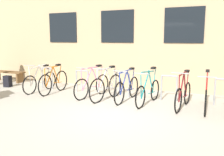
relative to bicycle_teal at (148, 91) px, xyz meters
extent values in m
plane|color=#B2ADA0|center=(-0.53, -1.30, -0.37)|extent=(42.00, 42.00, 0.00)
cube|color=tan|center=(-0.53, 5.56, 2.29)|extent=(28.00, 7.33, 5.32)
cube|color=black|center=(-4.13, 1.88, 1.93)|extent=(1.30, 0.04, 1.18)
cube|color=black|center=(-1.73, 1.88, 1.93)|extent=(1.30, 0.04, 1.18)
cube|color=black|center=(0.67, 1.88, 1.93)|extent=(1.30, 0.04, 1.18)
cylinder|color=gray|center=(-4.25, 0.60, 0.01)|extent=(0.05, 0.05, 0.76)
cylinder|color=gray|center=(-3.79, 0.60, 0.01)|extent=(0.05, 0.05, 0.76)
cylinder|color=gray|center=(-4.02, 0.60, 0.39)|extent=(0.46, 0.05, 0.05)
cylinder|color=gray|center=(-2.75, 0.60, 0.01)|extent=(0.05, 0.05, 0.76)
cylinder|color=gray|center=(-2.29, 0.60, 0.01)|extent=(0.05, 0.05, 0.76)
cylinder|color=gray|center=(-2.52, 0.60, 0.39)|extent=(0.46, 0.05, 0.05)
cylinder|color=gray|center=(-1.25, 0.60, 0.01)|extent=(0.05, 0.05, 0.76)
cylinder|color=gray|center=(-0.79, 0.60, 0.01)|extent=(0.05, 0.05, 0.76)
cylinder|color=gray|center=(-1.02, 0.60, 0.39)|extent=(0.46, 0.05, 0.05)
cylinder|color=gray|center=(0.25, 0.60, 0.01)|extent=(0.05, 0.05, 0.76)
cylinder|color=gray|center=(0.71, 0.60, 0.01)|extent=(0.05, 0.05, 0.76)
cylinder|color=gray|center=(0.48, 0.60, 0.39)|extent=(0.46, 0.05, 0.05)
cylinder|color=gray|center=(1.75, 0.60, 0.01)|extent=(0.05, 0.05, 0.76)
torus|color=black|center=(0.07, 0.53, -0.07)|extent=(0.12, 0.64, 0.64)
torus|color=black|center=(-0.07, -0.54, -0.07)|extent=(0.12, 0.64, 0.64)
cylinder|color=teal|center=(-0.03, -0.25, 0.21)|extent=(0.10, 0.52, 0.67)
cylinder|color=teal|center=(0.02, 0.17, 0.25)|extent=(0.09, 0.39, 0.73)
cylinder|color=teal|center=(-0.01, -0.07, 0.57)|extent=(0.15, 0.85, 0.10)
cylinder|color=teal|center=(0.03, 0.26, -0.09)|extent=(0.09, 0.54, 0.07)
cylinder|color=teal|center=(0.06, 0.44, 0.27)|extent=(0.05, 0.20, 0.68)
cylinder|color=teal|center=(-0.07, -0.51, 0.24)|extent=(0.04, 0.08, 0.61)
cube|color=black|center=(0.05, 0.35, 0.63)|extent=(0.13, 0.21, 0.06)
cylinder|color=gray|center=(-0.06, -0.49, 0.57)|extent=(0.44, 0.08, 0.03)
torus|color=black|center=(-3.39, 0.61, -0.02)|extent=(0.07, 0.74, 0.74)
torus|color=black|center=(-3.35, -0.37, -0.02)|extent=(0.07, 0.74, 0.74)
cylinder|color=orange|center=(-3.36, -0.10, 0.23)|extent=(0.06, 0.47, 0.63)
cylinder|color=orange|center=(-3.38, 0.28, 0.23)|extent=(0.05, 0.34, 0.63)
cylinder|color=orange|center=(-3.37, 0.06, 0.54)|extent=(0.07, 0.75, 0.04)
cylinder|color=orange|center=(-3.38, 0.37, -0.05)|extent=(0.04, 0.49, 0.08)
cylinder|color=orange|center=(-3.39, 0.52, 0.26)|extent=(0.03, 0.20, 0.57)
cylinder|color=orange|center=(-3.35, -0.34, 0.26)|extent=(0.03, 0.08, 0.56)
cube|color=black|center=(-3.39, 0.43, 0.57)|extent=(0.11, 0.20, 0.06)
cylinder|color=gray|center=(-3.35, -0.32, 0.57)|extent=(0.44, 0.04, 0.03)
torus|color=black|center=(-0.65, 0.64, -0.05)|extent=(0.09, 0.68, 0.68)
torus|color=black|center=(-0.72, -0.43, -0.05)|extent=(0.09, 0.68, 0.68)
cylinder|color=#233893|center=(-0.70, -0.14, 0.23)|extent=(0.07, 0.51, 0.67)
cylinder|color=#233893|center=(-0.67, 0.28, 0.22)|extent=(0.06, 0.39, 0.66)
cylinder|color=#233893|center=(-0.69, 0.04, 0.55)|extent=(0.10, 0.84, 0.05)
cylinder|color=#233893|center=(-0.66, 0.37, -0.07)|extent=(0.06, 0.54, 0.07)
cylinder|color=#233893|center=(-0.65, 0.55, 0.25)|extent=(0.04, 0.20, 0.60)
cylinder|color=#233893|center=(-0.72, -0.40, 0.25)|extent=(0.03, 0.08, 0.61)
cube|color=black|center=(-0.66, 0.46, 0.57)|extent=(0.11, 0.21, 0.06)
cylinder|color=gray|center=(-0.72, -0.38, 0.59)|extent=(0.44, 0.06, 0.03)
torus|color=black|center=(-1.21, 0.45, -0.01)|extent=(0.18, 0.74, 0.75)
torus|color=black|center=(-1.39, -0.49, -0.01)|extent=(0.18, 0.74, 0.75)
cylinder|color=#B7B7BC|center=(-1.34, -0.23, 0.27)|extent=(0.12, 0.46, 0.68)
cylinder|color=#B7B7BC|center=(-1.27, 0.13, 0.26)|extent=(0.10, 0.33, 0.67)
cylinder|color=#B7B7BC|center=(-1.31, -0.09, 0.59)|extent=(0.17, 0.72, 0.04)
cylinder|color=#B7B7BC|center=(-1.26, 0.21, -0.04)|extent=(0.11, 0.48, 0.08)
cylinder|color=#B7B7BC|center=(-1.23, 0.36, 0.29)|extent=(0.06, 0.20, 0.61)
cylinder|color=#B7B7BC|center=(-1.39, -0.47, 0.29)|extent=(0.04, 0.08, 0.61)
cube|color=black|center=(-1.25, 0.27, 0.62)|extent=(0.14, 0.21, 0.06)
cylinder|color=gray|center=(-1.38, -0.44, 0.63)|extent=(0.44, 0.11, 0.03)
torus|color=black|center=(1.53, 0.53, -0.06)|extent=(0.06, 0.67, 0.67)
torus|color=black|center=(1.56, -0.53, -0.06)|extent=(0.06, 0.67, 0.67)
cylinder|color=red|center=(1.55, -0.24, 0.22)|extent=(0.05, 0.51, 0.67)
cylinder|color=red|center=(1.54, 0.18, 0.25)|extent=(0.05, 0.38, 0.71)
cylinder|color=red|center=(1.55, -0.06, 0.57)|extent=(0.06, 0.83, 0.08)
cylinder|color=red|center=(1.54, 0.27, -0.08)|extent=(0.04, 0.53, 0.07)
cylinder|color=red|center=(1.54, 0.44, 0.27)|extent=(0.03, 0.20, 0.66)
cylinder|color=red|center=(1.56, -0.50, 0.25)|extent=(0.03, 0.08, 0.60)
cube|color=black|center=(1.54, 0.35, 0.63)|extent=(0.11, 0.20, 0.06)
cylinder|color=gray|center=(1.56, -0.48, 0.58)|extent=(0.44, 0.04, 0.03)
torus|color=black|center=(-3.95, 0.66, -0.06)|extent=(0.05, 0.66, 0.66)
torus|color=black|center=(-3.97, -0.39, -0.06)|extent=(0.05, 0.66, 0.66)
cylinder|color=silver|center=(-3.97, -0.11, 0.23)|extent=(0.05, 0.51, 0.69)
cylinder|color=silver|center=(-3.96, 0.30, 0.19)|extent=(0.04, 0.38, 0.61)
cylinder|color=silver|center=(-3.96, 0.07, 0.53)|extent=(0.05, 0.83, 0.11)
cylinder|color=silver|center=(-3.95, 0.39, -0.08)|extent=(0.03, 0.53, 0.07)
cylinder|color=silver|center=(-3.95, 0.57, 0.22)|extent=(0.03, 0.20, 0.56)
cylinder|color=silver|center=(-3.97, -0.37, 0.26)|extent=(0.03, 0.08, 0.63)
cube|color=black|center=(-3.95, 0.48, 0.52)|extent=(0.10, 0.20, 0.06)
cylinder|color=gray|center=(-3.97, -0.34, 0.60)|extent=(0.44, 0.03, 0.03)
torus|color=black|center=(-1.78, 0.66, -0.05)|extent=(0.17, 0.68, 0.68)
torus|color=black|center=(-1.98, -0.38, -0.05)|extent=(0.17, 0.68, 0.68)
cylinder|color=pink|center=(-1.93, -0.10, 0.24)|extent=(0.13, 0.51, 0.70)
cylinder|color=pink|center=(-1.85, 0.31, 0.24)|extent=(0.11, 0.38, 0.69)
cylinder|color=pink|center=(-1.89, 0.07, 0.58)|extent=(0.20, 0.82, 0.04)
cylinder|color=pink|center=(-1.83, 0.40, -0.07)|extent=(0.13, 0.53, 0.07)
cylinder|color=pink|center=(-1.79, 0.57, 0.27)|extent=(0.06, 0.20, 0.63)
cylinder|color=pink|center=(-1.98, -0.36, 0.27)|extent=(0.04, 0.08, 0.63)
cube|color=black|center=(-1.81, 0.48, 0.61)|extent=(0.14, 0.22, 0.06)
cylinder|color=gray|center=(-1.97, -0.33, 0.61)|extent=(0.44, 0.11, 0.03)
torus|color=black|center=(1.03, 0.43, -0.06)|extent=(0.12, 0.66, 0.66)
torus|color=black|center=(0.92, -0.54, -0.06)|extent=(0.12, 0.66, 0.66)
cylinder|color=maroon|center=(0.95, -0.27, 0.25)|extent=(0.09, 0.47, 0.73)
cylinder|color=maroon|center=(0.99, 0.10, 0.23)|extent=(0.07, 0.34, 0.70)
cylinder|color=maroon|center=(0.97, -0.12, 0.59)|extent=(0.12, 0.74, 0.07)
cylinder|color=maroon|center=(1.00, 0.19, -0.08)|extent=(0.08, 0.49, 0.07)
cylinder|color=maroon|center=(1.02, 0.34, 0.26)|extent=(0.05, 0.20, 0.64)
cylinder|color=maroon|center=(0.92, -0.51, 0.27)|extent=(0.04, 0.08, 0.67)
cube|color=black|center=(1.01, 0.25, 0.60)|extent=(0.12, 0.21, 0.06)
cylinder|color=gray|center=(0.93, -0.49, 0.64)|extent=(0.44, 0.08, 0.03)
cube|color=brown|center=(-6.56, 1.15, 0.06)|extent=(1.67, 0.40, 0.05)
cube|color=brown|center=(-5.89, 1.15, -0.17)|extent=(0.08, 0.36, 0.41)
cube|color=black|center=(-5.65, 0.27, -0.15)|extent=(0.29, 0.22, 0.44)
camera|label=1|loc=(1.74, -6.69, 1.49)|focal=39.15mm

